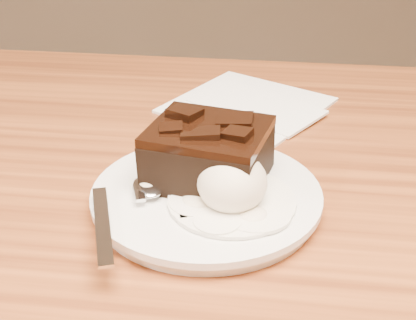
# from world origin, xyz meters

# --- Properties ---
(plate) EXTENTS (0.20, 0.20, 0.02)m
(plate) POSITION_xyz_m (0.01, 0.02, 0.76)
(plate) COLOR white
(plate) RESTS_ON dining_table
(brownie) EXTENTS (0.11, 0.10, 0.04)m
(brownie) POSITION_xyz_m (0.00, 0.03, 0.79)
(brownie) COLOR black
(brownie) RESTS_ON plate
(ice_cream_scoop) EXTENTS (0.06, 0.06, 0.05)m
(ice_cream_scoop) POSITION_xyz_m (0.03, -0.00, 0.79)
(ice_cream_scoop) COLOR silver
(ice_cream_scoop) RESTS_ON plate
(melt_puddle) EXTENTS (0.11, 0.11, 0.00)m
(melt_puddle) POSITION_xyz_m (0.03, -0.00, 0.77)
(melt_puddle) COLOR white
(melt_puddle) RESTS_ON plate
(spoon) EXTENTS (0.08, 0.15, 0.01)m
(spoon) POSITION_xyz_m (-0.04, 0.01, 0.77)
(spoon) COLOR silver
(spoon) RESTS_ON plate
(napkin) EXTENTS (0.22, 0.22, 0.01)m
(napkin) POSITION_xyz_m (0.03, 0.23, 0.75)
(napkin) COLOR white
(napkin) RESTS_ON dining_table
(crumb_a) EXTENTS (0.01, 0.01, 0.00)m
(crumb_a) POSITION_xyz_m (-0.01, -0.03, 0.77)
(crumb_a) COLOR black
(crumb_a) RESTS_ON plate
(crumb_b) EXTENTS (0.01, 0.01, 0.00)m
(crumb_b) POSITION_xyz_m (0.01, 0.03, 0.77)
(crumb_b) COLOR black
(crumb_b) RESTS_ON plate
(crumb_c) EXTENTS (0.01, 0.01, 0.00)m
(crumb_c) POSITION_xyz_m (0.00, 0.03, 0.77)
(crumb_c) COLOR black
(crumb_c) RESTS_ON plate
(crumb_d) EXTENTS (0.01, 0.01, 0.00)m
(crumb_d) POSITION_xyz_m (0.02, -0.02, 0.77)
(crumb_d) COLOR black
(crumb_d) RESTS_ON plate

